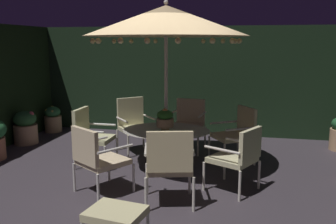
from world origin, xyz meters
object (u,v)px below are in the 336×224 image
object	(u,v)px
patio_chair_west	(90,133)
patio_chair_southeast	(237,131)
ottoman_footrest	(116,215)
potted_plant_right_near	(53,119)
patio_dining_table	(166,139)
patio_chair_south	(188,121)
patio_chair_north	(97,156)
patio_chair_northeast	(169,162)
potted_plant_back_right	(25,128)
patio_chair_east	(239,155)
patio_chair_southwest	(134,122)
centerpiece_planter	(165,119)
patio_umbrella	(166,21)

from	to	relation	value
patio_chair_west	patio_chair_southeast	bearing A→B (deg)	16.10
ottoman_footrest	potted_plant_right_near	bearing A→B (deg)	125.37
patio_dining_table	patio_chair_south	size ratio (longest dim) A/B	1.44
patio_chair_north	patio_chair_northeast	world-z (taller)	patio_chair_northeast
patio_dining_table	potted_plant_back_right	distance (m)	3.38
patio_chair_east	patio_chair_south	distance (m)	2.19
patio_chair_west	potted_plant_back_right	world-z (taller)	patio_chair_west
patio_chair_southwest	patio_chair_west	xyz separation A→B (m)	(-0.46, -1.00, -0.00)
patio_dining_table	patio_chair_southeast	distance (m)	1.33
patio_chair_south	potted_plant_right_near	distance (m)	3.45
potted_plant_right_near	centerpiece_planter	bearing A→B (deg)	-35.64
patio_chair_northeast	centerpiece_planter	bearing A→B (deg)	105.16
patio_chair_east	patio_chair_south	size ratio (longest dim) A/B	0.95
patio_chair_southwest	patio_chair_northeast	bearing A→B (deg)	-62.81
patio_chair_northeast	patio_chair_southeast	size ratio (longest dim) A/B	1.06
patio_chair_north	patio_chair_east	bearing A→B (deg)	14.34
patio_umbrella	patio_chair_north	world-z (taller)	patio_umbrella
patio_dining_table	patio_chair_southwest	bearing A→B (deg)	130.37
patio_chair_northeast	patio_chair_southwest	bearing A→B (deg)	117.19
patio_chair_northeast	patio_chair_south	world-z (taller)	patio_chair_northeast
patio_umbrella	patio_chair_west	bearing A→B (deg)	179.46
centerpiece_planter	patio_chair_northeast	xyz separation A→B (m)	(0.29, -1.08, -0.32)
patio_chair_southwest	potted_plant_right_near	distance (m)	2.58
patio_chair_north	patio_chair_east	world-z (taller)	patio_chair_north
patio_chair_south	patio_chair_northeast	bearing A→B (deg)	-86.44
patio_umbrella	ottoman_footrest	distance (m)	3.13
patio_chair_east	potted_plant_back_right	size ratio (longest dim) A/B	1.36
patio_chair_north	patio_umbrella	bearing A→B (deg)	56.41
patio_umbrella	patio_chair_south	size ratio (longest dim) A/B	2.76
patio_chair_east	ottoman_footrest	world-z (taller)	patio_chair_east
patio_dining_table	patio_chair_northeast	size ratio (longest dim) A/B	1.38
patio_dining_table	centerpiece_planter	size ratio (longest dim) A/B	3.73
patio_chair_north	patio_chair_east	xyz separation A→B (m)	(1.90, 0.49, -0.00)
patio_chair_east	patio_chair_southeast	distance (m)	1.34
patio_chair_southwest	centerpiece_planter	bearing A→B (deg)	-53.90
patio_dining_table	potted_plant_back_right	size ratio (longest dim) A/B	2.07
centerpiece_planter	patio_chair_northeast	world-z (taller)	centerpiece_planter
potted_plant_back_right	centerpiece_planter	bearing A→B (deg)	-20.80
centerpiece_planter	patio_chair_south	xyz separation A→B (m)	(0.13, 1.52, -0.34)
patio_chair_east	patio_chair_west	size ratio (longest dim) A/B	0.95
centerpiece_planter	patio_chair_west	size ratio (longest dim) A/B	0.38
patio_dining_table	potted_plant_back_right	xyz separation A→B (m)	(-3.22, 1.03, -0.19)
patio_chair_southeast	patio_chair_southwest	distance (m)	2.00
patio_chair_east	patio_chair_southwest	world-z (taller)	patio_chair_southwest
patio_chair_northeast	patio_chair_east	size ratio (longest dim) A/B	1.10
patio_chair_northeast	potted_plant_back_right	bearing A→B (deg)	146.78
patio_chair_southwest	potted_plant_back_right	size ratio (longest dim) A/B	1.49
patio_chair_north	patio_chair_west	bearing A→B (deg)	117.72
patio_chair_east	patio_chair_southeast	world-z (taller)	patio_chair_southeast
patio_dining_table	patio_chair_southeast	size ratio (longest dim) A/B	1.46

